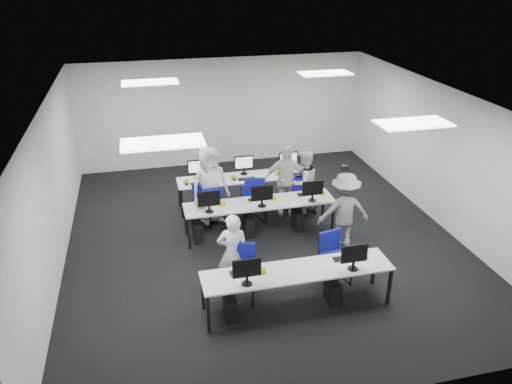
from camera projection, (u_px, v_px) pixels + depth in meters
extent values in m
plane|color=black|center=(262.00, 237.00, 10.65)|extent=(9.00, 9.00, 0.00)
plane|color=white|center=(263.00, 99.00, 9.38)|extent=(9.00, 9.00, 0.00)
cube|color=silver|center=(223.00, 112.00, 13.98)|extent=(8.00, 0.02, 3.00)
cube|color=silver|center=(353.00, 312.00, 6.05)|extent=(8.00, 0.02, 3.00)
cube|color=silver|center=(52.00, 192.00, 9.17)|extent=(0.02, 9.00, 3.00)
cube|color=silver|center=(440.00, 156.00, 10.86)|extent=(0.02, 9.00, 3.00)
cube|color=white|center=(163.00, 142.00, 7.20)|extent=(1.20, 0.60, 0.02)
cube|color=white|center=(413.00, 123.00, 8.05)|extent=(1.20, 0.60, 0.02)
cube|color=white|center=(150.00, 82.00, 10.72)|extent=(1.20, 0.60, 0.02)
cube|color=white|center=(325.00, 73.00, 11.57)|extent=(1.20, 0.60, 0.02)
cube|color=silver|center=(298.00, 271.00, 8.23)|extent=(3.20, 0.70, 0.03)
cube|color=black|center=(208.00, 314.00, 7.80)|extent=(0.05, 0.05, 0.70)
cube|color=black|center=(203.00, 292.00, 8.32)|extent=(0.05, 0.05, 0.70)
cube|color=black|center=(389.00, 287.00, 8.45)|extent=(0.05, 0.05, 0.70)
cube|color=black|center=(374.00, 267.00, 8.98)|extent=(0.05, 0.05, 0.70)
cube|color=silver|center=(260.00, 203.00, 10.52)|extent=(3.20, 0.70, 0.03)
cube|color=black|center=(189.00, 234.00, 10.09)|extent=(0.05, 0.05, 0.70)
cube|color=black|center=(186.00, 220.00, 10.61)|extent=(0.05, 0.05, 0.70)
cube|color=black|center=(333.00, 217.00, 10.74)|extent=(0.05, 0.05, 0.70)
cube|color=black|center=(323.00, 205.00, 11.27)|extent=(0.05, 0.05, 0.70)
cube|color=silver|center=(246.00, 177.00, 11.76)|extent=(3.20, 0.70, 0.03)
cube|color=black|center=(182.00, 204.00, 11.32)|extent=(0.05, 0.05, 0.70)
cube|color=black|center=(179.00, 193.00, 11.85)|extent=(0.05, 0.05, 0.70)
cube|color=black|center=(311.00, 190.00, 11.97)|extent=(0.05, 0.05, 0.70)
cube|color=black|center=(303.00, 180.00, 12.50)|extent=(0.05, 0.05, 0.70)
cube|color=#0E2FB6|center=(247.00, 268.00, 7.75)|extent=(0.46, 0.04, 0.32)
cube|color=black|center=(243.00, 272.00, 8.16)|extent=(0.42, 0.14, 0.02)
ellipsoid|color=black|center=(260.00, 269.00, 8.22)|extent=(0.07, 0.10, 0.04)
cube|color=black|center=(230.00, 306.00, 8.20)|extent=(0.18, 0.40, 0.42)
cube|color=white|center=(354.00, 254.00, 8.13)|extent=(0.46, 0.04, 0.32)
cube|color=black|center=(345.00, 258.00, 8.54)|extent=(0.42, 0.14, 0.02)
ellipsoid|color=black|center=(362.00, 256.00, 8.60)|extent=(0.07, 0.10, 0.04)
cube|color=black|center=(333.00, 290.00, 8.59)|extent=(0.18, 0.40, 0.42)
cube|color=white|center=(209.00, 199.00, 10.00)|extent=(0.46, 0.04, 0.32)
cube|color=black|center=(207.00, 205.00, 10.40)|extent=(0.42, 0.14, 0.02)
ellipsoid|color=black|center=(221.00, 203.00, 10.46)|extent=(0.07, 0.10, 0.04)
cube|color=black|center=(197.00, 231.00, 10.45)|extent=(0.18, 0.40, 0.42)
cube|color=white|center=(262.00, 193.00, 10.23)|extent=(0.46, 0.04, 0.32)
cube|color=black|center=(258.00, 199.00, 10.64)|extent=(0.42, 0.14, 0.02)
ellipsoid|color=black|center=(272.00, 197.00, 10.70)|extent=(0.07, 0.10, 0.04)
cube|color=black|center=(248.00, 225.00, 10.68)|extent=(0.18, 0.40, 0.42)
cube|color=white|center=(313.00, 188.00, 10.46)|extent=(0.46, 0.04, 0.32)
cube|color=black|center=(307.00, 194.00, 10.87)|extent=(0.42, 0.14, 0.02)
ellipsoid|color=black|center=(320.00, 192.00, 10.93)|extent=(0.07, 0.10, 0.04)
cube|color=black|center=(297.00, 220.00, 10.92)|extent=(0.18, 0.40, 0.42)
cube|color=white|center=(197.00, 166.00, 11.55)|extent=(0.46, 0.04, 0.32)
cube|color=black|center=(200.00, 183.00, 11.39)|extent=(0.42, 0.14, 0.02)
ellipsoid|color=black|center=(187.00, 184.00, 11.32)|extent=(0.07, 0.10, 0.04)
cube|color=black|center=(211.00, 200.00, 11.79)|extent=(0.18, 0.40, 0.42)
cube|color=white|center=(244.00, 162.00, 11.78)|extent=(0.46, 0.04, 0.32)
cube|color=black|center=(247.00, 179.00, 11.62)|extent=(0.42, 0.14, 0.02)
ellipsoid|color=black|center=(234.00, 180.00, 11.55)|extent=(0.07, 0.10, 0.04)
cube|color=black|center=(256.00, 196.00, 12.02)|extent=(0.18, 0.40, 0.42)
cube|color=white|center=(288.00, 158.00, 12.01)|extent=(0.46, 0.04, 0.32)
cube|color=black|center=(292.00, 174.00, 11.85)|extent=(0.42, 0.14, 0.02)
ellipsoid|color=black|center=(280.00, 175.00, 11.79)|extent=(0.07, 0.10, 0.04)
cube|color=black|center=(299.00, 191.00, 12.26)|extent=(0.18, 0.40, 0.42)
cube|color=navy|center=(241.00, 274.00, 8.54)|extent=(0.60, 0.58, 0.07)
cube|color=navy|center=(242.00, 253.00, 8.61)|extent=(0.45, 0.19, 0.39)
cube|color=navy|center=(335.00, 258.00, 8.99)|extent=(0.55, 0.53, 0.06)
cube|color=navy|center=(330.00, 240.00, 9.05)|extent=(0.45, 0.14, 0.38)
cube|color=navy|center=(201.00, 206.00, 10.94)|extent=(0.53, 0.52, 0.06)
cube|color=navy|center=(202.00, 192.00, 11.01)|extent=(0.43, 0.15, 0.36)
cube|color=navy|center=(254.00, 204.00, 11.12)|extent=(0.53, 0.52, 0.06)
cube|color=navy|center=(249.00, 191.00, 11.16)|extent=(0.39, 0.18, 0.34)
cube|color=navy|center=(304.00, 195.00, 11.48)|extent=(0.54, 0.52, 0.06)
cube|color=navy|center=(299.00, 182.00, 11.52)|extent=(0.41, 0.17, 0.36)
cube|color=navy|center=(211.00, 203.00, 11.09)|extent=(0.45, 0.43, 0.06)
cube|color=navy|center=(213.00, 196.00, 10.80)|extent=(0.43, 0.05, 0.37)
cube|color=navy|center=(254.00, 193.00, 11.49)|extent=(0.52, 0.50, 0.06)
cube|color=navy|center=(255.00, 186.00, 11.18)|extent=(0.45, 0.11, 0.38)
cube|color=navy|center=(299.00, 192.00, 11.59)|extent=(0.48, 0.46, 0.06)
cube|color=navy|center=(301.00, 186.00, 11.30)|extent=(0.43, 0.09, 0.36)
ellipsoid|color=#986D4E|center=(202.00, 202.00, 10.25)|extent=(0.36, 0.27, 0.27)
imported|color=silver|center=(233.00, 253.00, 8.67)|extent=(0.61, 0.47, 1.50)
imported|color=silver|center=(304.00, 182.00, 11.42)|extent=(0.88, 0.79, 1.51)
imported|color=silver|center=(210.00, 185.00, 10.99)|extent=(0.96, 0.75, 1.75)
imported|color=silver|center=(286.00, 180.00, 11.32)|extent=(1.04, 0.61, 1.67)
imported|color=slate|center=(344.00, 211.00, 9.99)|extent=(1.11, 0.72, 1.62)
cube|color=black|center=(345.00, 168.00, 9.79)|extent=(0.16, 0.19, 0.10)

